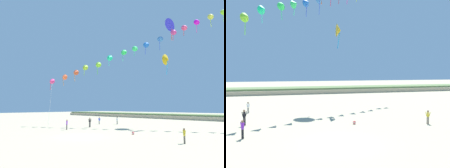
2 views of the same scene
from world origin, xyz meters
TOP-DOWN VIEW (x-y plane):
  - ground_plane at (0.00, 0.00)m, footprint 240.00×240.00m
  - dune_ridge at (0.00, 45.63)m, footprint 120.00×9.59m
  - person_near_left at (-8.59, 16.62)m, footprint 0.51×0.35m
  - person_near_right at (11.44, 4.15)m, footprint 0.47×0.39m
  - person_mid_center at (-8.18, 8.60)m, footprint 0.54×0.44m
  - person_far_left at (-11.71, 14.32)m, footprint 0.46×0.37m
  - person_far_right at (-7.74, 3.33)m, footprint 0.44×0.48m
  - kite_banner_string at (0.73, 16.44)m, footprint 34.12×24.51m
  - large_kite_low_lead at (2.60, 20.50)m, footprint 3.44×3.27m
  - large_kite_mid_trail at (4.14, 15.13)m, footprint 0.85×1.92m
  - beach_ball at (3.50, 6.19)m, footprint 0.36×0.36m

SIDE VIEW (x-z plane):
  - ground_plane at x=0.00m, z-range 0.00..0.00m
  - beach_ball at x=3.50m, z-range 0.00..0.36m
  - dune_ridge at x=0.00m, z-range 0.00..1.51m
  - person_far_left at x=-11.71m, z-range 0.12..1.60m
  - person_near_right at x=11.44m, z-range 0.12..1.65m
  - person_near_left at x=-8.59m, z-range 0.12..1.69m
  - person_far_right at x=-7.74m, z-range 0.13..1.77m
  - person_mid_center at x=-8.18m, z-range 0.14..1.88m
  - large_kite_mid_trail at x=4.14m, z-range 9.99..13.55m
  - kite_banner_string at x=0.73m, z-range 4.03..28.57m
  - large_kite_low_lead at x=2.60m, z-range 17.84..22.69m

